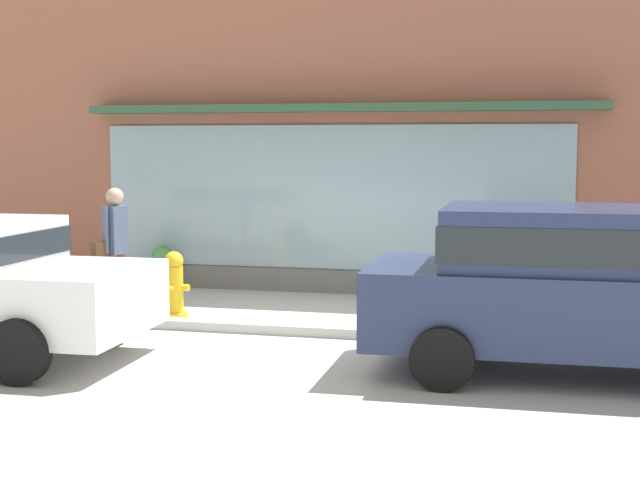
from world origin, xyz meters
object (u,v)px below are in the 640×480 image
Objects in this scene: fire_hydrant at (174,285)px; parked_car_navy at (578,282)px; potted_plant_by_entrance at (579,277)px; potted_plant_trailing_edge at (162,267)px; pedestrian_with_handbag at (115,243)px; potted_plant_near_hydrant at (486,272)px.

fire_hydrant is 0.20× the size of parked_car_navy.
potted_plant_by_entrance is at bearing 22.78° from fire_hydrant.
parked_car_navy is at bearing -33.49° from potted_plant_trailing_edge.
pedestrian_with_handbag reaches higher than potted_plant_trailing_edge.
parked_car_navy reaches higher than potted_plant_near_hydrant.
pedestrian_with_handbag is (-0.74, -0.23, 0.57)m from fire_hydrant.
fire_hydrant is 5.74m from potted_plant_by_entrance.
pedestrian_with_handbag is at bearing 163.15° from parked_car_navy.
potted_plant_by_entrance is (5.29, 2.22, -0.03)m from fire_hydrant.
pedestrian_with_handbag reaches higher than potted_plant_by_entrance.
potted_plant_near_hydrant is (3.97, 2.28, -0.01)m from fire_hydrant.
potted_plant_by_entrance is at bearing 128.82° from pedestrian_with_handbag.
pedestrian_with_handbag is 2.51× the size of potted_plant_trailing_edge.
potted_plant_near_hydrant is at bearing 134.77° from pedestrian_with_handbag.
pedestrian_with_handbag reaches higher than parked_car_navy.
potted_plant_near_hydrant is (4.70, 2.51, -0.59)m from pedestrian_with_handbag.
fire_hydrant is at bearing -150.12° from potted_plant_near_hydrant.
potted_plant_by_entrance is at bearing -0.12° from potted_plant_trailing_edge.
potted_plant_near_hydrant reaches higher than potted_plant_by_entrance.
pedestrian_with_handbag is 0.40× the size of parked_car_navy.
potted_plant_trailing_edge is (-6.25, 4.14, -0.60)m from parked_car_navy.
parked_car_navy is 5.83× the size of potted_plant_by_entrance.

